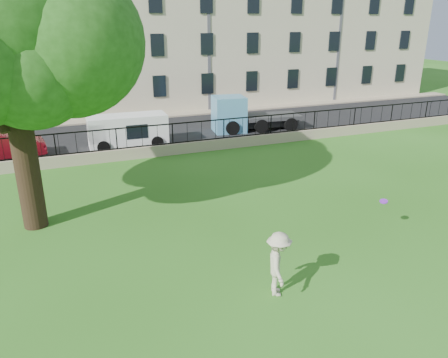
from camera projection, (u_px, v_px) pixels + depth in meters
name	position (u px, v px, depth m)	size (l,w,h in m)	color
ground	(277.00, 258.00, 13.61)	(120.00, 120.00, 0.00)	#296117
retaining_wall	(173.00, 149.00, 23.96)	(50.00, 0.40, 0.60)	tan
iron_railing	(173.00, 134.00, 23.67)	(50.00, 0.05, 1.13)	black
street	(154.00, 134.00, 28.16)	(60.00, 9.00, 0.01)	black
sidewalk	(138.00, 118.00, 32.67)	(60.00, 1.40, 0.12)	tan
building_row	(118.00, 20.00, 35.24)	(56.40, 10.40, 13.80)	beige
man	(278.00, 264.00, 11.55)	(1.17, 0.67, 1.81)	beige
frisbee	(384.00, 201.00, 14.62)	(0.27, 0.27, 0.03)	purple
white_van	(128.00, 131.00, 25.14)	(4.42, 1.72, 1.86)	white
blue_truck	(254.00, 113.00, 28.91)	(5.49, 1.95, 2.30)	#569ECB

